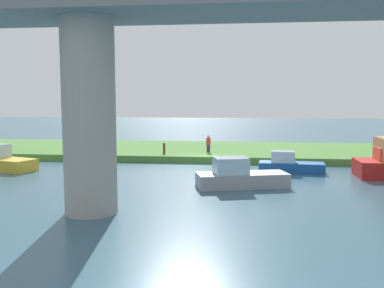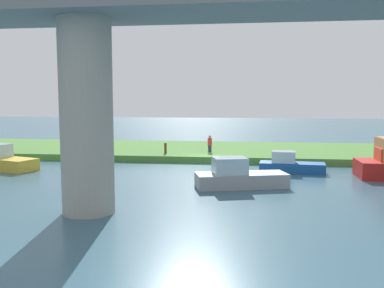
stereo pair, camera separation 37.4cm
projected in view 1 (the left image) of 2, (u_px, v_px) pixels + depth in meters
name	position (u px, v px, depth m)	size (l,w,h in m)	color
ground_plane	(202.00, 164.00, 31.55)	(160.00, 160.00, 0.00)	#386075
grassy_bank	(208.00, 151.00, 37.45)	(80.00, 12.00, 0.50)	#4C8438
bridge_pylon	(89.00, 118.00, 17.41)	(2.19, 2.19, 8.06)	#9E998E
bridge_span	(87.00, 5.00, 16.95)	(72.58, 4.30, 3.25)	slate
person_on_bank	(208.00, 143.00, 34.50)	(0.50, 0.50, 1.39)	#2D334C
mooring_post	(164.00, 148.00, 33.47)	(0.20, 0.20, 0.84)	brown
motorboat_white	(239.00, 176.00, 23.04)	(5.24, 3.01, 1.65)	#99999E
riverboat_paddlewheel	(289.00, 165.00, 27.80)	(4.31, 1.87, 1.40)	#195199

